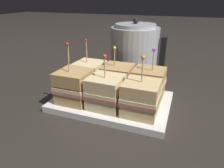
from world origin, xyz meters
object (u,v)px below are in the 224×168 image
kettle_steel (136,52)px  sandwich_back_right (149,83)px  sandwich_front_left (74,86)px  serving_platter (112,101)px  sandwich_front_center (107,92)px  sandwich_back_left (90,75)px  sandwich_back_center (117,79)px  sandwich_front_right (141,98)px

kettle_steel → sandwich_back_right: bearing=-64.9°
sandwich_front_left → sandwich_back_right: bearing=27.2°
serving_platter → sandwich_front_left: size_ratio=1.95×
sandwich_front_center → sandwich_back_left: sandwich_back_left is taller
sandwich_front_center → sandwich_back_center: bearing=92.9°
sandwich_back_right → serving_platter: bearing=-151.8°
sandwich_front_right → kettle_steel: size_ratio=0.68×
sandwich_back_center → sandwich_front_left: bearing=-133.8°
sandwich_front_center → sandwich_back_right: 0.13m
serving_platter → sandwich_front_center: sandwich_front_center is taller
serving_platter → sandwich_back_right: (0.09, 0.05, 0.05)m
sandwich_front_left → sandwich_back_right: 0.21m
serving_platter → sandwich_front_center: bearing=-86.9°
kettle_steel → sandwich_back_left: bearing=-117.6°
sandwich_back_left → sandwich_front_right: bearing=-27.1°
sandwich_front_right → sandwich_back_left: size_ratio=0.96×
sandwich_back_left → kettle_steel: kettle_steel is taller
sandwich_front_left → sandwich_back_center: size_ratio=1.16×
sandwich_front_right → sandwich_back_right: size_ratio=1.03×
sandwich_back_left → sandwich_front_left: bearing=-89.9°
sandwich_front_right → sandwich_front_left: bearing=-179.9°
sandwich_front_left → sandwich_back_center: 0.13m
sandwich_front_right → sandwich_back_center: (-0.10, 0.10, -0.00)m
sandwich_back_right → sandwich_front_left: bearing=-152.8°
sandwich_front_left → sandwich_back_center: (0.09, 0.10, -0.00)m
serving_platter → sandwich_front_right: bearing=-26.3°
sandwich_front_left → sandwich_front_right: sandwich_front_left is taller
sandwich_back_right → sandwich_back_left: bearing=-179.9°
kettle_steel → serving_platter: bearing=-91.2°
sandwich_back_center → serving_platter: bearing=-87.2°
sandwich_back_center → kettle_steel: bearing=87.8°
serving_platter → sandwich_front_center: size_ratio=2.24×
serving_platter → kettle_steel: size_ratio=1.47×
sandwich_front_center → sandwich_front_right: bearing=-0.6°
sandwich_front_center → sandwich_back_center: (-0.00, 0.09, -0.00)m
sandwich_front_center → kettle_steel: kettle_steel is taller
sandwich_front_right → serving_platter: bearing=153.7°
serving_platter → sandwich_back_left: size_ratio=2.07×
serving_platter → sandwich_back_left: 0.12m
sandwich_front_center → kettle_steel: size_ratio=0.66×
sandwich_front_right → sandwich_back_left: (-0.19, 0.10, -0.00)m
serving_platter → sandwich_back_right: size_ratio=2.21×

